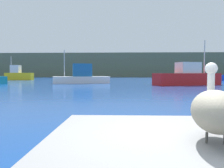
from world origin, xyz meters
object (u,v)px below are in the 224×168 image
fishing_boat_white (82,77)px  fishing_boat_red (187,77)px  pelican (215,110)px  fishing_boat_yellow (18,75)px

fishing_boat_white → fishing_boat_red: fishing_boat_red is taller
pelican → fishing_boat_red: 24.85m
pelican → fishing_boat_red: (6.69, 23.93, -0.03)m
pelican → fishing_boat_red: bearing=-2.3°
fishing_boat_white → fishing_boat_yellow: bearing=-56.9°
pelican → fishing_boat_white: size_ratio=0.18×
pelican → fishing_boat_red: size_ratio=0.17×
fishing_boat_red → fishing_boat_yellow: bearing=128.1°
fishing_boat_red → pelican: bearing=-125.1°
fishing_boat_white → fishing_boat_yellow: fishing_boat_yellow is taller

